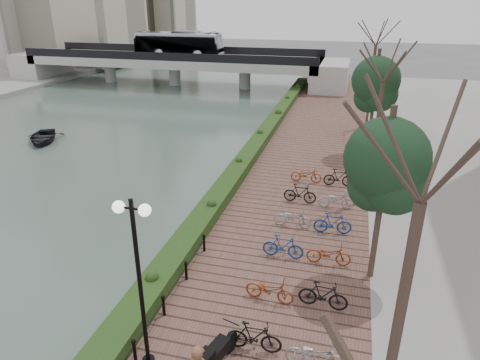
% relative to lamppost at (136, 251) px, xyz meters
% --- Properties ---
extents(river_water, '(30.00, 130.00, 0.02)m').
position_rel_lamppost_xyz_m(river_water, '(-16.76, 21.92, -4.19)').
color(river_water, '#485A53').
rests_on(river_water, ground).
extents(promenade, '(8.00, 75.00, 0.50)m').
position_rel_lamppost_xyz_m(promenade, '(2.24, 14.42, -3.95)').
color(promenade, brown).
rests_on(promenade, ground).
extents(hedge, '(1.10, 56.00, 0.60)m').
position_rel_lamppost_xyz_m(hedge, '(-1.16, 16.92, -3.40)').
color(hedge, '#1E3D16').
rests_on(hedge, promenade).
extents(lamppost, '(1.02, 0.32, 5.18)m').
position_rel_lamppost_xyz_m(lamppost, '(0.00, 0.00, 0.00)').
color(lamppost, black).
rests_on(lamppost, promenade).
extents(motorcycle, '(1.03, 1.85, 1.10)m').
position_rel_lamppost_xyz_m(motorcycle, '(1.97, 0.28, -3.15)').
color(motorcycle, black).
rests_on(motorcycle, promenade).
extents(bicycle_parking, '(2.40, 17.32, 1.00)m').
position_rel_lamppost_xyz_m(bicycle_parking, '(3.73, 6.27, -3.23)').
color(bicycle_parking, '#9B9C9F').
rests_on(bicycle_parking, promenade).
extents(street_trees, '(3.20, 37.12, 6.80)m').
position_rel_lamppost_xyz_m(street_trees, '(6.24, 9.60, -0.52)').
color(street_trees, '#34261E').
rests_on(street_trees, promenade).
extents(bridge, '(36.00, 10.77, 6.50)m').
position_rel_lamppost_xyz_m(bridge, '(-16.61, 41.92, -0.83)').
color(bridge, '#A2A29D').
rests_on(bridge, ground).
extents(boat, '(4.15, 4.62, 0.79)m').
position_rel_lamppost_xyz_m(boat, '(-17.48, 17.88, -3.79)').
color(boat, black).
rests_on(boat, river_water).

